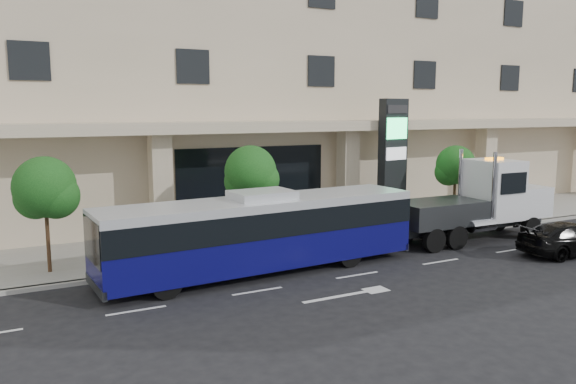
# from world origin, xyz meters

# --- Properties ---
(ground) EXTENTS (120.00, 120.00, 0.00)m
(ground) POSITION_xyz_m (0.00, 0.00, 0.00)
(ground) COLOR black
(ground) RESTS_ON ground
(sidewalk) EXTENTS (120.00, 6.00, 0.15)m
(sidewalk) POSITION_xyz_m (0.00, 5.00, 0.07)
(sidewalk) COLOR gray
(sidewalk) RESTS_ON ground
(curb) EXTENTS (120.00, 0.30, 0.15)m
(curb) POSITION_xyz_m (0.00, 2.00, 0.07)
(curb) COLOR gray
(curb) RESTS_ON ground
(convention_center) EXTENTS (60.00, 17.60, 20.00)m
(convention_center) POSITION_xyz_m (-0.00, 15.42, 9.97)
(convention_center) COLOR #C0B090
(convention_center) RESTS_ON ground
(tree_left) EXTENTS (2.27, 2.20, 4.22)m
(tree_left) POSITION_xyz_m (-9.97, 3.59, 3.11)
(tree_left) COLOR #422B19
(tree_left) RESTS_ON sidewalk
(tree_mid) EXTENTS (2.28, 2.20, 4.38)m
(tree_mid) POSITION_xyz_m (-1.97, 3.59, 3.26)
(tree_mid) COLOR #422B19
(tree_mid) RESTS_ON sidewalk
(tree_right) EXTENTS (2.10, 2.00, 4.04)m
(tree_right) POSITION_xyz_m (9.53, 3.59, 3.04)
(tree_right) COLOR #422B19
(tree_right) RESTS_ON sidewalk
(city_bus) EXTENTS (12.26, 3.26, 3.07)m
(city_bus) POSITION_xyz_m (-2.93, 0.43, 1.56)
(city_bus) COLOR black
(city_bus) RESTS_ON ground
(tow_truck) EXTENTS (9.15, 2.44, 4.17)m
(tow_truck) POSITION_xyz_m (8.24, 0.69, 1.71)
(tow_truck) COLOR #2D3033
(tow_truck) RESTS_ON ground
(black_sedan) EXTENTS (4.90, 2.50, 1.36)m
(black_sedan) POSITION_xyz_m (9.59, -3.12, 0.68)
(black_sedan) COLOR black
(black_sedan) RESTS_ON ground
(signage_pylon) EXTENTS (1.66, 0.81, 6.40)m
(signage_pylon) POSITION_xyz_m (6.66, 5.16, 3.40)
(signage_pylon) COLOR black
(signage_pylon) RESTS_ON sidewalk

